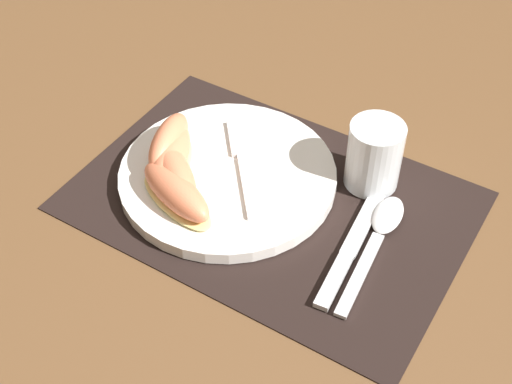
{
  "coord_description": "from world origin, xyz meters",
  "views": [
    {
      "loc": [
        0.3,
        -0.52,
        0.62
      ],
      "look_at": [
        -0.01,
        -0.02,
        0.02
      ],
      "focal_mm": 50.0,
      "sensor_mm": 36.0,
      "label": 1
    }
  ],
  "objects_px": {
    "plate": "(228,176)",
    "juice_glass": "(374,159)",
    "spoon": "(381,230)",
    "knife": "(351,246)",
    "citrus_wedge_2": "(174,173)",
    "citrus_wedge_3": "(176,193)",
    "fork": "(243,159)",
    "citrus_wedge_0": "(169,144)",
    "citrus_wedge_1": "(171,157)"
  },
  "relations": [
    {
      "from": "spoon",
      "to": "citrus_wedge_1",
      "type": "height_order",
      "value": "citrus_wedge_1"
    },
    {
      "from": "knife",
      "to": "fork",
      "type": "bearing_deg",
      "value": 165.56
    },
    {
      "from": "citrus_wedge_0",
      "to": "citrus_wedge_2",
      "type": "relative_size",
      "value": 0.93
    },
    {
      "from": "spoon",
      "to": "citrus_wedge_0",
      "type": "height_order",
      "value": "citrus_wedge_0"
    },
    {
      "from": "fork",
      "to": "citrus_wedge_2",
      "type": "distance_m",
      "value": 0.09
    },
    {
      "from": "plate",
      "to": "citrus_wedge_0",
      "type": "xyz_separation_m",
      "value": [
        -0.08,
        -0.02,
        0.03
      ]
    },
    {
      "from": "plate",
      "to": "fork",
      "type": "distance_m",
      "value": 0.03
    },
    {
      "from": "citrus_wedge_2",
      "to": "spoon",
      "type": "bearing_deg",
      "value": 16.51
    },
    {
      "from": "plate",
      "to": "spoon",
      "type": "relative_size",
      "value": 1.41
    },
    {
      "from": "fork",
      "to": "citrus_wedge_3",
      "type": "height_order",
      "value": "citrus_wedge_3"
    },
    {
      "from": "citrus_wedge_2",
      "to": "juice_glass",
      "type": "bearing_deg",
      "value": 36.56
    },
    {
      "from": "plate",
      "to": "citrus_wedge_2",
      "type": "distance_m",
      "value": 0.07
    },
    {
      "from": "juice_glass",
      "to": "citrus_wedge_1",
      "type": "relative_size",
      "value": 0.72
    },
    {
      "from": "citrus_wedge_3",
      "to": "fork",
      "type": "bearing_deg",
      "value": 75.75
    },
    {
      "from": "fork",
      "to": "knife",
      "type": "bearing_deg",
      "value": -14.44
    },
    {
      "from": "plate",
      "to": "citrus_wedge_3",
      "type": "relative_size",
      "value": 2.11
    },
    {
      "from": "plate",
      "to": "fork",
      "type": "height_order",
      "value": "fork"
    },
    {
      "from": "fork",
      "to": "spoon",
      "type": "bearing_deg",
      "value": -1.89
    },
    {
      "from": "juice_glass",
      "to": "knife",
      "type": "relative_size",
      "value": 0.43
    },
    {
      "from": "citrus_wedge_2",
      "to": "citrus_wedge_3",
      "type": "bearing_deg",
      "value": -50.19
    },
    {
      "from": "fork",
      "to": "citrus_wedge_2",
      "type": "height_order",
      "value": "citrus_wedge_2"
    },
    {
      "from": "plate",
      "to": "knife",
      "type": "height_order",
      "value": "plate"
    },
    {
      "from": "spoon",
      "to": "citrus_wedge_2",
      "type": "height_order",
      "value": "citrus_wedge_2"
    },
    {
      "from": "plate",
      "to": "juice_glass",
      "type": "distance_m",
      "value": 0.18
    },
    {
      "from": "juice_glass",
      "to": "citrus_wedge_0",
      "type": "distance_m",
      "value": 0.25
    },
    {
      "from": "citrus_wedge_1",
      "to": "knife",
      "type": "bearing_deg",
      "value": 2.61
    },
    {
      "from": "spoon",
      "to": "citrus_wedge_2",
      "type": "relative_size",
      "value": 1.59
    },
    {
      "from": "plate",
      "to": "citrus_wedge_1",
      "type": "xyz_separation_m",
      "value": [
        -0.06,
        -0.03,
        0.02
      ]
    },
    {
      "from": "fork",
      "to": "citrus_wedge_1",
      "type": "height_order",
      "value": "citrus_wedge_1"
    },
    {
      "from": "citrus_wedge_0",
      "to": "citrus_wedge_2",
      "type": "bearing_deg",
      "value": -46.2
    },
    {
      "from": "fork",
      "to": "citrus_wedge_0",
      "type": "distance_m",
      "value": 0.09
    },
    {
      "from": "juice_glass",
      "to": "fork",
      "type": "distance_m",
      "value": 0.16
    },
    {
      "from": "plate",
      "to": "citrus_wedge_2",
      "type": "xyz_separation_m",
      "value": [
        -0.04,
        -0.05,
        0.02
      ]
    },
    {
      "from": "juice_glass",
      "to": "spoon",
      "type": "height_order",
      "value": "juice_glass"
    },
    {
      "from": "knife",
      "to": "citrus_wedge_3",
      "type": "distance_m",
      "value": 0.21
    },
    {
      "from": "plate",
      "to": "juice_glass",
      "type": "relative_size",
      "value": 3.1
    },
    {
      "from": "citrus_wedge_2",
      "to": "citrus_wedge_0",
      "type": "bearing_deg",
      "value": 133.8
    },
    {
      "from": "knife",
      "to": "fork",
      "type": "relative_size",
      "value": 1.35
    },
    {
      "from": "knife",
      "to": "citrus_wedge_2",
      "type": "distance_m",
      "value": 0.23
    },
    {
      "from": "fork",
      "to": "citrus_wedge_3",
      "type": "distance_m",
      "value": 0.11
    },
    {
      "from": "citrus_wedge_3",
      "to": "spoon",
      "type": "bearing_deg",
      "value": 23.91
    },
    {
      "from": "spoon",
      "to": "citrus_wedge_1",
      "type": "relative_size",
      "value": 1.58
    },
    {
      "from": "knife",
      "to": "citrus_wedge_0",
      "type": "height_order",
      "value": "citrus_wedge_0"
    },
    {
      "from": "spoon",
      "to": "knife",
      "type": "bearing_deg",
      "value": -115.52
    },
    {
      "from": "knife",
      "to": "citrus_wedge_2",
      "type": "xyz_separation_m",
      "value": [
        -0.22,
        -0.03,
        0.03
      ]
    },
    {
      "from": "juice_glass",
      "to": "spoon",
      "type": "xyz_separation_m",
      "value": [
        0.05,
        -0.07,
        -0.03
      ]
    },
    {
      "from": "knife",
      "to": "fork",
      "type": "xyz_separation_m",
      "value": [
        -0.17,
        0.04,
        0.02
      ]
    },
    {
      "from": "citrus_wedge_1",
      "to": "citrus_wedge_0",
      "type": "bearing_deg",
      "value": 133.84
    },
    {
      "from": "knife",
      "to": "citrus_wedge_3",
      "type": "xyz_separation_m",
      "value": [
        -0.2,
        -0.06,
        0.03
      ]
    },
    {
      "from": "citrus_wedge_0",
      "to": "juice_glass",
      "type": "bearing_deg",
      "value": 25.2
    }
  ]
}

